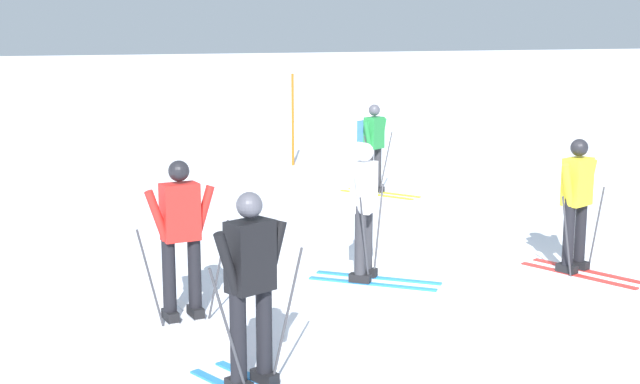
# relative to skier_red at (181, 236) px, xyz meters

# --- Properties ---
(ground_plane) EXTENTS (120.00, 120.00, 0.00)m
(ground_plane) POSITION_rel_skier_red_xyz_m (3.39, -0.74, -0.92)
(ground_plane) COLOR silver
(far_snow_ridge) EXTENTS (80.00, 9.57, 2.28)m
(far_snow_ridge) POSITION_rel_skier_red_xyz_m (3.39, 19.06, 0.23)
(far_snow_ridge) COLOR silver
(far_snow_ridge) RESTS_ON ground
(skier_red) EXTENTS (1.00, 1.63, 1.71)m
(skier_red) POSITION_rel_skier_red_xyz_m (0.00, 0.00, 0.00)
(skier_red) COLOR silver
(skier_red) RESTS_ON ground
(skier_yellow) EXTENTS (0.99, 1.64, 1.71)m
(skier_yellow) POSITION_rel_skier_red_xyz_m (4.94, -1.03, -0.00)
(skier_yellow) COLOR red
(skier_yellow) RESTS_ON ground
(skier_white) EXTENTS (1.26, 1.50, 1.71)m
(skier_white) POSITION_rel_skier_red_xyz_m (2.48, 0.13, 0.00)
(skier_white) COLOR #237AC6
(skier_white) RESTS_ON ground
(skier_black) EXTENTS (0.99, 1.64, 1.71)m
(skier_black) POSITION_rel_skier_red_xyz_m (-0.26, -1.99, 0.00)
(skier_black) COLOR #237AC6
(skier_black) RESTS_ON ground
(skier_green) EXTENTS (0.95, 1.63, 1.71)m
(skier_green) POSITION_rel_skier_red_xyz_m (6.14, 4.82, 0.04)
(skier_green) COLOR gold
(skier_green) RESTS_ON ground
(trail_marker_pole) EXTENTS (0.06, 0.06, 2.14)m
(trail_marker_pole) POSITION_rel_skier_red_xyz_m (6.76, 8.73, 0.15)
(trail_marker_pole) COLOR #C65614
(trail_marker_pole) RESTS_ON ground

